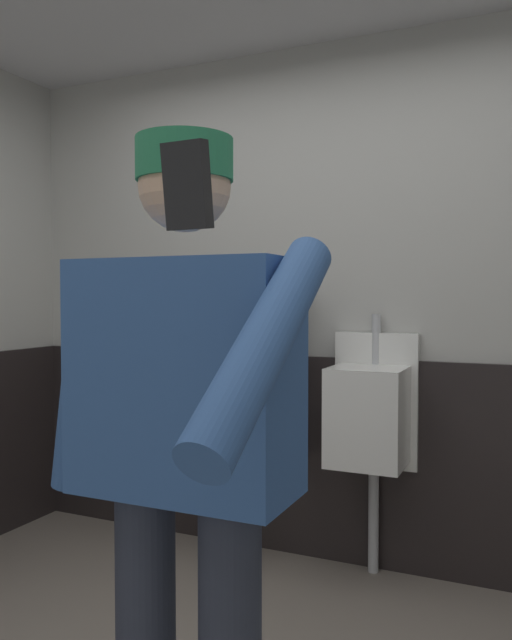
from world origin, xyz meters
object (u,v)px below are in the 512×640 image
urinal_middle (370,414)px  person (184,446)px  cell_phone (187,186)px  urinal_left (226,403)px

urinal_middle → person: size_ratio=0.74×
urinal_middle → person: bearing=-90.2°
urinal_middle → cell_phone: (0.30, -2.16, 0.69)m
urinal_middle → cell_phone: cell_phone is taller
urinal_left → urinal_middle: (0.75, 0.00, 0.00)m
urinal_left → urinal_middle: bearing=0.0°
cell_phone → person: bearing=123.6°
person → cell_phone: bearing=-58.6°
urinal_left → person: person is taller
urinal_middle → cell_phone: size_ratio=11.27×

